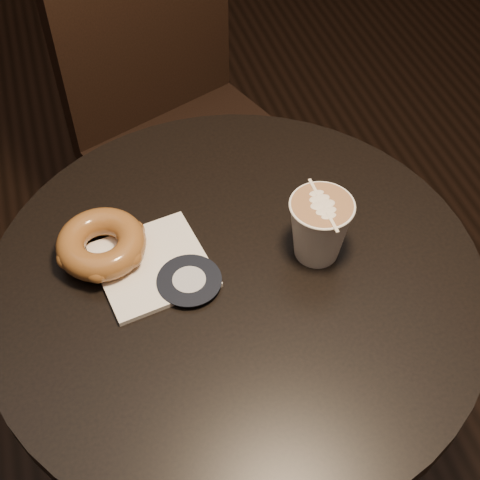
% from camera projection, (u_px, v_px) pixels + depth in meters
% --- Properties ---
extents(cafe_table, '(0.70, 0.70, 0.75)m').
position_uv_depth(cafe_table, '(237.00, 349.00, 1.08)').
color(cafe_table, black).
rests_on(cafe_table, ground).
extents(chair, '(0.54, 0.54, 1.05)m').
position_uv_depth(chair, '(173.00, 98.00, 1.45)').
color(chair, black).
rests_on(chair, ground).
extents(pastry_bag, '(0.17, 0.17, 0.01)m').
position_uv_depth(pastry_bag, '(152.00, 265.00, 0.94)').
color(pastry_bag, white).
rests_on(pastry_bag, cafe_table).
extents(doughnut, '(0.13, 0.13, 0.04)m').
position_uv_depth(doughnut, '(101.00, 244.00, 0.93)').
color(doughnut, brown).
rests_on(doughnut, pastry_bag).
extents(latte_cup, '(0.09, 0.09, 0.10)m').
position_uv_depth(latte_cup, '(319.00, 229.00, 0.92)').
color(latte_cup, white).
rests_on(latte_cup, cafe_table).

